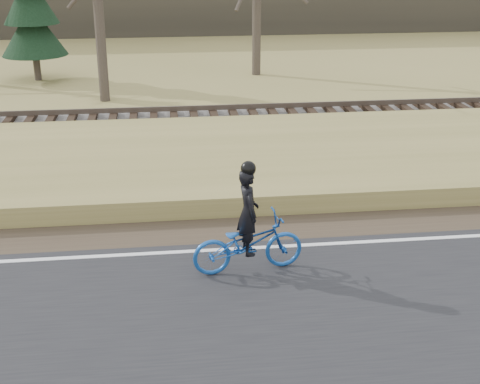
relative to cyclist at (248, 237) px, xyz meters
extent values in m
plane|color=#998A4E|center=(-2.23, 0.65, -0.70)|extent=(120.00, 120.00, 0.00)
cube|color=black|center=(-2.23, -1.85, -0.67)|extent=(120.00, 6.00, 0.06)
cube|color=silver|center=(-2.23, 0.85, -0.64)|extent=(120.00, 0.12, 0.01)
cube|color=#473A2B|center=(-2.23, 1.85, -0.68)|extent=(120.00, 1.60, 0.04)
cube|color=#998A4E|center=(-2.23, 4.85, -0.48)|extent=(120.00, 5.00, 0.44)
cube|color=slate|center=(-2.23, 8.65, -0.48)|extent=(120.00, 3.00, 0.45)
cube|color=black|center=(-2.23, 8.65, -0.18)|extent=(120.00, 2.40, 0.14)
cube|color=brown|center=(-2.23, 7.93, -0.04)|extent=(120.00, 0.07, 0.15)
cube|color=brown|center=(-2.23, 9.37, -0.04)|extent=(120.00, 0.07, 0.15)
imported|color=#164B9E|center=(0.00, 0.00, -0.12)|extent=(2.04, 0.94, 1.04)
imported|color=black|center=(0.00, 0.00, 0.48)|extent=(0.44, 0.60, 1.54)
sphere|color=black|center=(0.00, 0.00, 1.27)|extent=(0.26, 0.26, 0.26)
cylinder|color=#463D33|center=(-6.32, 17.42, -0.02)|extent=(0.28, 0.28, 1.36)
cone|color=black|center=(-6.32, 17.42, 1.30)|extent=(2.60, 2.60, 1.98)
camera|label=1|loc=(-1.42, -10.45, 4.97)|focal=50.00mm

